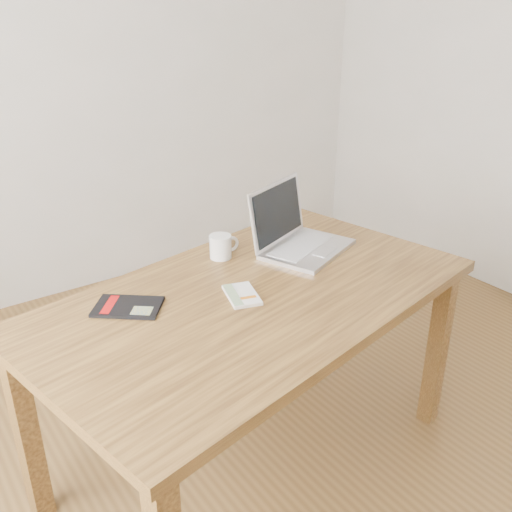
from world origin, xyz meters
TOP-DOWN VIEW (x-y plane):
  - room at (-0.07, 0.00)m, footprint 4.04×4.04m
  - desk at (-0.09, 0.16)m, footprint 1.66×1.15m
  - white_guidebook at (-0.14, 0.16)m, footprint 0.14×0.18m
  - black_guidebook at (-0.49, 0.31)m, footprint 0.25×0.24m
  - laptop at (0.26, 0.37)m, footprint 0.44×0.40m
  - coffee_mug at (-0.03, 0.47)m, footprint 0.12×0.08m

SIDE VIEW (x-z plane):
  - desk at x=-0.09m, z-range 0.29..1.04m
  - black_guidebook at x=-0.49m, z-range 0.75..0.76m
  - white_guidebook at x=-0.14m, z-range 0.75..0.76m
  - coffee_mug at x=-0.03m, z-range 0.75..0.84m
  - laptop at x=0.26m, z-range 0.68..0.93m
  - room at x=-0.07m, z-range 0.01..2.71m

